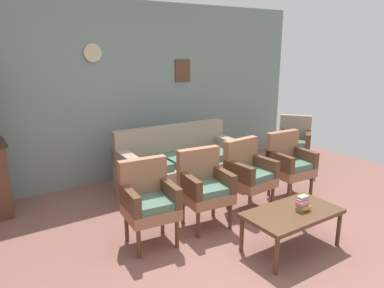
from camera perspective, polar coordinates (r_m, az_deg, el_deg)
name	(u,v)px	position (r m, az deg, el deg)	size (l,w,h in m)	color
ground_plane	(241,244)	(4.09, 7.69, -15.19)	(7.68, 7.68, 0.00)	#84564C
wall_back_with_decor	(132,92)	(5.80, -9.29, 7.97)	(6.40, 0.09, 2.70)	gray
floral_couch	(180,167)	(5.40, -1.88, -3.55)	(1.84, 0.87, 0.90)	gray
armchair_by_doorway	(149,199)	(3.90, -6.76, -8.48)	(0.57, 0.54, 0.90)	#9E6B4C
armchair_near_cabinet	(204,185)	(4.25, 1.94, -6.36)	(0.57, 0.54, 0.90)	#9E6B4C
armchair_near_couch_end	(248,172)	(4.73, 8.78, -4.26)	(0.55, 0.53, 0.90)	#9E6B4C
armchair_row_middle	(289,162)	(5.23, 14.86, -2.69)	(0.55, 0.52, 0.90)	#9E6B4C
wingback_chair_by_fireplace	(294,140)	(6.45, 15.62, 0.60)	(0.71, 0.71, 0.90)	gray
coffee_table	(292,215)	(3.94, 15.31, -10.65)	(1.00, 0.56, 0.42)	brown
book_stack_on_table	(303,203)	(3.95, 16.84, -8.85)	(0.15, 0.11, 0.15)	gray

